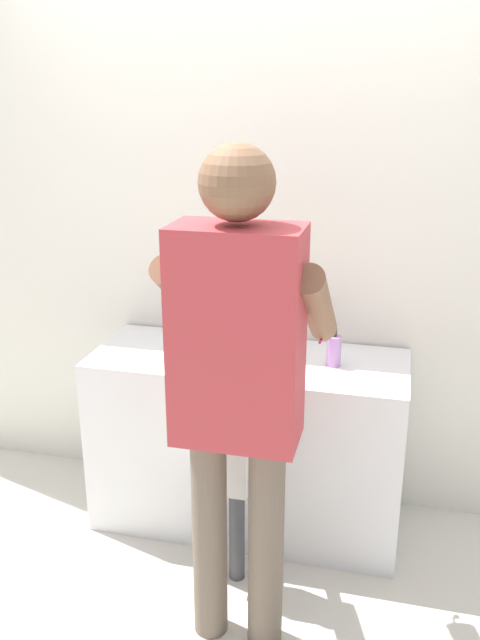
% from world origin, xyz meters
% --- Properties ---
extents(ground_plane, '(14.00, 14.00, 0.00)m').
position_xyz_m(ground_plane, '(0.00, 0.00, 0.00)').
color(ground_plane, silver).
extents(back_wall, '(4.40, 0.08, 2.70)m').
position_xyz_m(back_wall, '(0.00, 0.62, 1.35)').
color(back_wall, silver).
rests_on(back_wall, ground).
extents(vanity_cabinet, '(1.37, 0.54, 0.81)m').
position_xyz_m(vanity_cabinet, '(0.00, 0.30, 0.41)').
color(vanity_cabinet, white).
rests_on(vanity_cabinet, ground).
extents(sink_basin, '(0.36, 0.36, 0.11)m').
position_xyz_m(sink_basin, '(0.00, 0.28, 0.87)').
color(sink_basin, silver).
rests_on(sink_basin, vanity_cabinet).
extents(faucet, '(0.18, 0.14, 0.18)m').
position_xyz_m(faucet, '(0.00, 0.50, 0.90)').
color(faucet, '#B7BABF').
rests_on(faucet, vanity_cabinet).
extents(toothbrush_cup, '(0.07, 0.07, 0.21)m').
position_xyz_m(toothbrush_cup, '(-0.32, 0.27, 0.86)').
color(toothbrush_cup, '#4C8EB2').
rests_on(toothbrush_cup, vanity_cabinet).
extents(soap_bottle, '(0.06, 0.06, 0.16)m').
position_xyz_m(soap_bottle, '(0.37, 0.30, 0.88)').
color(soap_bottle, '#B27FC6').
rests_on(soap_bottle, vanity_cabinet).
extents(child_toddler, '(0.28, 0.28, 0.90)m').
position_xyz_m(child_toddler, '(0.00, -0.10, 0.54)').
color(child_toddler, '#47474C').
rests_on(child_toddler, ground).
extents(adult_parent, '(0.55, 0.58, 1.77)m').
position_xyz_m(adult_parent, '(0.13, -0.38, 1.06)').
color(adult_parent, '#6B5B4C').
rests_on(adult_parent, ground).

